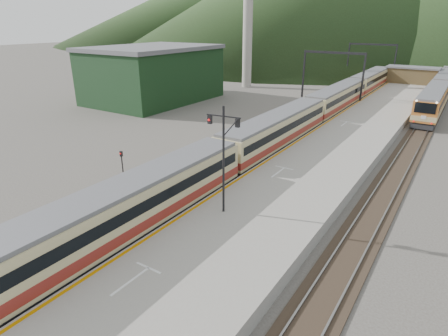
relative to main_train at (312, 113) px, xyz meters
The scene contains 14 objects.
track_main 1.96m from the main_train, 90.00° to the left, with size 2.60×200.00×0.23m.
track_far 5.37m from the main_train, behind, with size 2.60×200.00×0.23m.
track_second 11.67m from the main_train, ahead, with size 2.60×200.00×0.23m.
platform 5.98m from the main_train, 15.18° to the right, with size 8.00×100.00×1.00m, color gray.
gantry_near 16.15m from the main_train, 100.43° to the left, with size 9.55×0.25×8.00m.
gantry_far 40.74m from the main_train, 94.03° to the left, with size 9.55×0.25×8.00m.
warehouse 28.21m from the main_train, behind, with size 14.50×20.50×8.60m.
smokestack 34.05m from the main_train, 134.38° to the left, with size 1.80×1.80×30.00m, color #9E998E.
station_shed 38.89m from the main_train, 81.72° to the left, with size 9.40×4.40×3.10m.
main_train is the anchor object (origin of this frame).
second_train 36.20m from the main_train, 71.48° to the left, with size 2.78×57.13×3.40m.
signal_mast 25.83m from the main_train, 81.73° to the right, with size 2.19×0.41×6.78m.
short_signal_b 14.23m from the main_train, 104.25° to the right, with size 0.26×0.22×2.27m.
short_signal_c 24.54m from the main_train, 108.57° to the right, with size 0.24×0.19×2.27m.
Camera 1 is at (15.25, -3.61, 12.34)m, focal length 30.00 mm.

